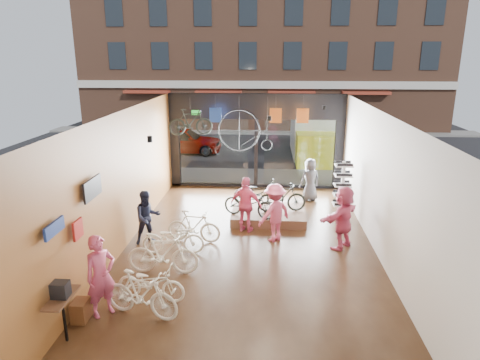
# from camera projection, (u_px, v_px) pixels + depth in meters

# --- Properties ---
(ground_plane) EXTENTS (7.00, 12.00, 0.04)m
(ground_plane) POSITION_uv_depth(u_px,v_px,m) (249.00, 249.00, 12.04)
(ground_plane) COLOR black
(ground_plane) RESTS_ON ground
(ceiling) EXTENTS (7.00, 12.00, 0.04)m
(ceiling) POSITION_uv_depth(u_px,v_px,m) (250.00, 113.00, 10.96)
(ceiling) COLOR black
(ceiling) RESTS_ON ground
(wall_left) EXTENTS (0.04, 12.00, 3.80)m
(wall_left) POSITION_uv_depth(u_px,v_px,m) (121.00, 182.00, 11.72)
(wall_left) COLOR #A86232
(wall_left) RESTS_ON ground
(wall_right) EXTENTS (0.04, 12.00, 3.80)m
(wall_right) POSITION_uv_depth(u_px,v_px,m) (383.00, 187.00, 11.27)
(wall_right) COLOR beige
(wall_right) RESTS_ON ground
(wall_back) EXTENTS (7.00, 0.04, 3.80)m
(wall_back) POSITION_uv_depth(u_px,v_px,m) (229.00, 314.00, 5.73)
(wall_back) COLOR beige
(wall_back) RESTS_ON ground
(storefront) EXTENTS (7.00, 0.26, 3.80)m
(storefront) POSITION_uv_depth(u_px,v_px,m) (256.00, 141.00, 17.24)
(storefront) COLOR black
(storefront) RESTS_ON ground
(exit_sign) EXTENTS (0.35, 0.06, 0.18)m
(exit_sign) POSITION_uv_depth(u_px,v_px,m) (196.00, 113.00, 16.96)
(exit_sign) COLOR #198C26
(exit_sign) RESTS_ON storefront
(street_road) EXTENTS (30.00, 18.00, 0.02)m
(street_road) POSITION_uv_depth(u_px,v_px,m) (260.00, 144.00, 26.40)
(street_road) COLOR black
(street_road) RESTS_ON ground
(sidewalk_near) EXTENTS (30.00, 2.40, 0.12)m
(sidewalk_near) POSITION_uv_depth(u_px,v_px,m) (257.00, 177.00, 18.91)
(sidewalk_near) COLOR slate
(sidewalk_near) RESTS_ON ground
(sidewalk_far) EXTENTS (30.00, 2.00, 0.12)m
(sidewalk_far) POSITION_uv_depth(u_px,v_px,m) (262.00, 131.00, 30.21)
(sidewalk_far) COLOR slate
(sidewalk_far) RESTS_ON ground
(opposite_building) EXTENTS (26.00, 5.00, 14.00)m
(opposite_building) POSITION_uv_depth(u_px,v_px,m) (264.00, 30.00, 30.66)
(opposite_building) COLOR brown
(opposite_building) RESTS_ON ground
(street_car) EXTENTS (4.30, 1.73, 1.47)m
(street_car) POSITION_uv_depth(u_px,v_px,m) (182.00, 140.00, 23.59)
(street_car) COLOR gray
(street_car) RESTS_ON street_road
(box_truck) EXTENTS (2.07, 6.20, 2.44)m
(box_truck) POSITION_uv_depth(u_px,v_px,m) (314.00, 136.00, 22.04)
(box_truck) COLOR silver
(box_truck) RESTS_ON street_road
(floor_bike_1) EXTENTS (1.75, 0.92, 1.01)m
(floor_bike_1) POSITION_uv_depth(u_px,v_px,m) (141.00, 294.00, 8.80)
(floor_bike_1) COLOR white
(floor_bike_1) RESTS_ON ground_plane
(floor_bike_2) EXTENTS (1.63, 0.76, 0.82)m
(floor_bike_2) POSITION_uv_depth(u_px,v_px,m) (151.00, 283.00, 9.43)
(floor_bike_2) COLOR white
(floor_bike_2) RESTS_ON ground_plane
(floor_bike_3) EXTENTS (1.78, 0.51, 1.07)m
(floor_bike_3) POSITION_uv_depth(u_px,v_px,m) (163.00, 254.00, 10.53)
(floor_bike_3) COLOR white
(floor_bike_3) RESTS_ON ground_plane
(floor_bike_4) EXTENTS (1.72, 0.73, 0.88)m
(floor_bike_4) POSITION_uv_depth(u_px,v_px,m) (173.00, 239.00, 11.63)
(floor_bike_4) COLOR white
(floor_bike_4) RESTS_ON ground_plane
(floor_bike_5) EXTENTS (1.62, 0.64, 0.95)m
(floor_bike_5) POSITION_uv_depth(u_px,v_px,m) (194.00, 226.00, 12.38)
(floor_bike_5) COLOR white
(floor_bike_5) RESTS_ON ground_plane
(display_platform) EXTENTS (2.40, 1.80, 0.30)m
(display_platform) POSITION_uv_depth(u_px,v_px,m) (268.00, 215.00, 14.17)
(display_platform) COLOR #48291B
(display_platform) RESTS_ON ground_plane
(display_bike_left) EXTENTS (1.85, 1.19, 0.92)m
(display_bike_left) POSITION_uv_depth(u_px,v_px,m) (249.00, 203.00, 13.47)
(display_bike_left) COLOR black
(display_bike_left) RESTS_ON display_platform
(display_bike_mid) EXTENTS (1.64, 0.68, 0.95)m
(display_bike_mid) POSITION_uv_depth(u_px,v_px,m) (282.00, 198.00, 13.92)
(display_bike_mid) COLOR black
(display_bike_mid) RESTS_ON display_platform
(display_bike_right) EXTENTS (1.77, 0.75, 0.91)m
(display_bike_right) POSITION_uv_depth(u_px,v_px,m) (259.00, 193.00, 14.50)
(display_bike_right) COLOR black
(display_bike_right) RESTS_ON display_platform
(customer_0) EXTENTS (0.75, 0.76, 1.77)m
(customer_0) POSITION_uv_depth(u_px,v_px,m) (101.00, 276.00, 8.77)
(customer_0) COLOR #CC4C72
(customer_0) RESTS_ON ground_plane
(customer_1) EXTENTS (0.96, 0.90, 1.56)m
(customer_1) POSITION_uv_depth(u_px,v_px,m) (147.00, 217.00, 12.23)
(customer_1) COLOR #161C33
(customer_1) RESTS_ON ground_plane
(customer_2) EXTENTS (1.10, 0.74, 1.74)m
(customer_2) POSITION_uv_depth(u_px,v_px,m) (246.00, 205.00, 12.99)
(customer_2) COLOR #CC4C72
(customer_2) RESTS_ON ground_plane
(customer_3) EXTENTS (1.26, 1.21, 1.72)m
(customer_3) POSITION_uv_depth(u_px,v_px,m) (275.00, 213.00, 12.35)
(customer_3) COLOR #CC4C72
(customer_3) RESTS_ON ground_plane
(customer_4) EXTENTS (0.91, 0.76, 1.60)m
(customer_4) POSITION_uv_depth(u_px,v_px,m) (310.00, 180.00, 15.85)
(customer_4) COLOR #3F3F44
(customer_4) RESTS_ON ground_plane
(customer_5) EXTENTS (1.49, 1.63, 1.81)m
(customer_5) POSITION_uv_depth(u_px,v_px,m) (343.00, 217.00, 11.87)
(customer_5) COLOR #CC4C72
(customer_5) RESTS_ON ground_plane
(sunglasses_rack) EXTENTS (0.63, 0.54, 1.94)m
(sunglasses_rack) POSITION_uv_depth(u_px,v_px,m) (342.00, 190.00, 14.09)
(sunglasses_rack) COLOR white
(sunglasses_rack) RESTS_ON ground_plane
(wall_merch) EXTENTS (0.40, 2.40, 2.60)m
(wall_merch) POSITION_uv_depth(u_px,v_px,m) (72.00, 260.00, 8.53)
(wall_merch) COLOR navy
(wall_merch) RESTS_ON wall_left
(penny_farthing) EXTENTS (1.96, 0.06, 1.57)m
(penny_farthing) POSITION_uv_depth(u_px,v_px,m) (248.00, 132.00, 15.89)
(penny_farthing) COLOR black
(penny_farthing) RESTS_ON ceiling
(hung_bike) EXTENTS (1.64, 0.78, 0.95)m
(hung_bike) POSITION_uv_depth(u_px,v_px,m) (191.00, 122.00, 15.38)
(hung_bike) COLOR black
(hung_bike) RESTS_ON ceiling
(jersey_left) EXTENTS (0.45, 0.03, 0.55)m
(jersey_left) POSITION_uv_depth(u_px,v_px,m) (215.00, 115.00, 16.25)
(jersey_left) COLOR #1E3F99
(jersey_left) RESTS_ON ceiling
(jersey_mid) EXTENTS (0.45, 0.03, 0.55)m
(jersey_mid) POSITION_uv_depth(u_px,v_px,m) (276.00, 116.00, 16.11)
(jersey_mid) COLOR #CC5919
(jersey_mid) RESTS_ON ceiling
(jersey_right) EXTENTS (0.45, 0.03, 0.55)m
(jersey_right) POSITION_uv_depth(u_px,v_px,m) (303.00, 116.00, 16.04)
(jersey_right) COLOR #CC5919
(jersey_right) RESTS_ON ceiling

